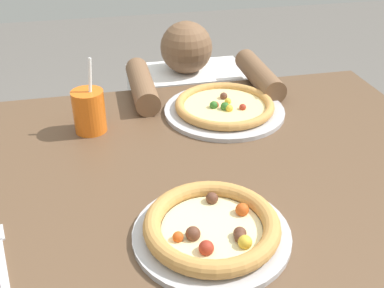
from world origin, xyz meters
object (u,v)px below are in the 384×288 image
at_px(pizza_near, 212,228).
at_px(drink_cup_colored, 89,111).
at_px(pizza_far, 224,107).
at_px(fork, 1,257).
at_px(diner_seated, 187,151).

height_order(pizza_near, drink_cup_colored, drink_cup_colored).
xyz_separation_m(pizza_far, fork, (-0.54, -0.45, -0.01)).
height_order(pizza_near, pizza_far, pizza_near).
relative_size(pizza_far, drink_cup_colored, 1.71).
height_order(drink_cup_colored, diner_seated, drink_cup_colored).
xyz_separation_m(drink_cup_colored, diner_seated, (0.34, 0.40, -0.41)).
distance_m(pizza_near, diner_seated, 0.95).
bearing_deg(pizza_far, fork, -139.69).
relative_size(pizza_near, drink_cup_colored, 1.51).
xyz_separation_m(fork, diner_seated, (0.51, 0.83, -0.36)).
height_order(pizza_near, fork, pizza_near).
bearing_deg(pizza_near, drink_cup_colored, 114.01).
relative_size(fork, diner_seated, 0.22).
xyz_separation_m(pizza_near, fork, (-0.38, 0.03, -0.02)).
bearing_deg(pizza_near, diner_seated, 81.14).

